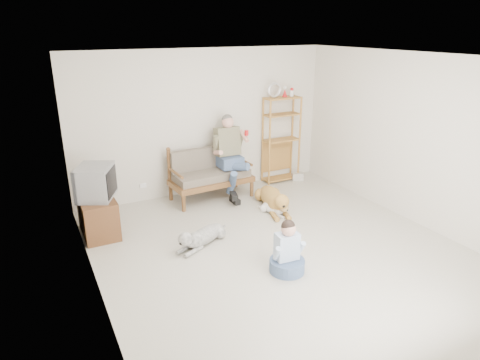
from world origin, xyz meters
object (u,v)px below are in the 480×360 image
golden_retriever (274,199)px  etagere (281,139)px  tv_stand (97,216)px  loveseat (210,173)px

golden_retriever → etagere: bearing=68.1°
tv_stand → golden_retriever: (2.93, -0.43, -0.12)m
golden_retriever → tv_stand: bearing=-174.1°
loveseat → tv_stand: size_ratio=1.71×
etagere → golden_retriever: (-0.90, -1.23, -0.72)m
etagere → tv_stand: 3.95m
etagere → tv_stand: size_ratio=2.26×
tv_stand → golden_retriever: tv_stand is taller
loveseat → tv_stand: 2.24m
loveseat → etagere: etagere is taller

